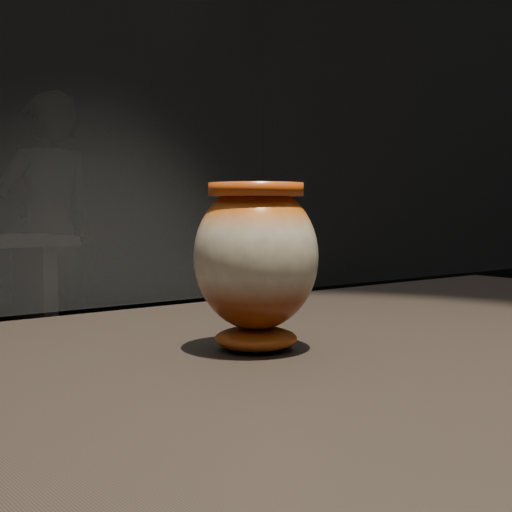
% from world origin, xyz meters
% --- Properties ---
extents(main_vase, '(0.16, 0.16, 0.19)m').
position_xyz_m(main_vase, '(0.05, 0.03, 1.00)').
color(main_vase, maroon).
rests_on(main_vase, display_plinth).
extents(visitor, '(0.65, 0.43, 1.78)m').
position_xyz_m(visitor, '(1.30, 3.77, 0.89)').
color(visitor, black).
rests_on(visitor, ground).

